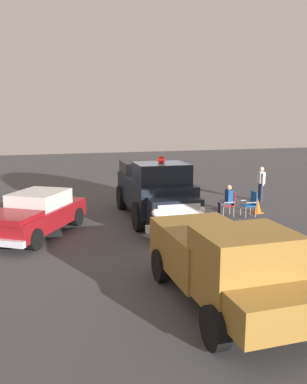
{
  "coord_description": "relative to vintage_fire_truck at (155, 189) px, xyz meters",
  "views": [
    {
      "loc": [
        4.49,
        14.57,
        4.02
      ],
      "look_at": [
        -0.07,
        -0.48,
        1.03
      ],
      "focal_mm": 37.25,
      "sensor_mm": 36.0,
      "label": 1
    }
  ],
  "objects": [
    {
      "name": "ground_plane",
      "position": [
        0.06,
        0.25,
        -1.2
      ],
      "size": [
        60.0,
        60.0,
        0.0
      ],
      "primitive_type": "plane",
      "color": "#424244"
    },
    {
      "name": "vintage_fire_truck",
      "position": [
        0.0,
        0.0,
        0.0
      ],
      "size": [
        2.52,
        6.04,
        2.59
      ],
      "color": "black",
      "rests_on": "ground"
    },
    {
      "name": "classic_hot_rod",
      "position": [
        4.6,
        0.98,
        -0.45
      ],
      "size": [
        3.88,
        4.68,
        1.46
      ],
      "color": "black",
      "rests_on": "ground"
    },
    {
      "name": "parked_pickup",
      "position": [
        0.78,
        7.55,
        -0.21
      ],
      "size": [
        2.05,
        4.8,
        1.9
      ],
      "color": "black",
      "rests_on": "ground"
    },
    {
      "name": "lawn_chair_near_truck",
      "position": [
        -3.05,
        0.49,
        -0.61
      ],
      "size": [
        0.55,
        0.56,
        1.02
      ],
      "color": "#B7BABF",
      "rests_on": "ground"
    },
    {
      "name": "lawn_chair_by_car",
      "position": [
        -3.87,
        0.78,
        -0.61
      ],
      "size": [
        0.52,
        0.53,
        1.02
      ],
      "color": "#B7BABF",
      "rests_on": "ground"
    },
    {
      "name": "lawn_chair_spare",
      "position": [
        4.74,
        -2.6,
        -0.61
      ],
      "size": [
        0.63,
        0.63,
        1.02
      ],
      "color": "#B7BABF",
      "rests_on": "ground"
    },
    {
      "name": "spectator_seated",
      "position": [
        -2.92,
        0.47,
        -0.5
      ],
      "size": [
        0.57,
        0.43,
        1.29
      ],
      "color": "#383842",
      "rests_on": "ground"
    },
    {
      "name": "spectator_standing",
      "position": [
        -5.82,
        -1.67,
        -0.23
      ],
      "size": [
        0.34,
        0.65,
        1.68
      ],
      "color": "#2D334C",
      "rests_on": "ground"
    },
    {
      "name": "traffic_cone",
      "position": [
        -4.43,
        0.38,
        -0.89
      ],
      "size": [
        0.4,
        0.4,
        0.64
      ],
      "color": "orange",
      "rests_on": "ground"
    }
  ]
}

